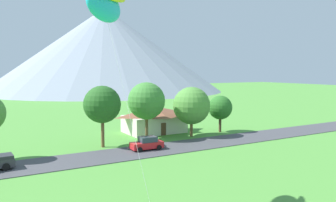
% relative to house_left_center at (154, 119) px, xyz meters
% --- Properties ---
extents(road_strip, '(160.00, 6.61, 0.08)m').
position_rel_house_left_center_xyz_m(road_strip, '(-13.87, -11.44, -2.22)').
color(road_strip, '#424247').
rests_on(road_strip, ground).
extents(mountain_west_ridge, '(110.86, 110.86, 39.58)m').
position_rel_house_left_center_xyz_m(mountain_west_ridge, '(31.64, 109.48, 17.53)').
color(mountain_west_ridge, gray).
rests_on(mountain_west_ridge, ground).
extents(house_left_center, '(10.06, 6.91, 4.36)m').
position_rel_house_left_center_xyz_m(house_left_center, '(0.00, 0.00, 0.00)').
color(house_left_center, beige).
rests_on(house_left_center, ground).
extents(tree_near_left, '(4.01, 4.01, 6.14)m').
position_rel_house_left_center_xyz_m(tree_near_left, '(9.67, -5.38, 1.85)').
color(tree_near_left, '#4C3823').
rests_on(tree_near_left, ground).
extents(tree_left_of_center, '(5.85, 5.85, 7.77)m').
position_rel_house_left_center_xyz_m(tree_left_of_center, '(3.45, -6.01, 2.58)').
color(tree_left_of_center, brown).
rests_on(tree_left_of_center, ground).
extents(tree_near_right, '(5.54, 5.54, 8.61)m').
position_rel_house_left_center_xyz_m(tree_near_right, '(-3.86, -4.93, 3.56)').
color(tree_near_right, brown).
rests_on(tree_near_right, ground).
extents(tree_far_right, '(5.02, 5.02, 8.33)m').
position_rel_house_left_center_xyz_m(tree_far_right, '(-11.20, -6.36, 3.54)').
color(tree_far_right, brown).
rests_on(tree_far_right, ground).
extents(parked_car_red_mid_west, '(4.27, 2.22, 1.68)m').
position_rel_house_left_center_xyz_m(parked_car_red_mid_west, '(-6.81, -10.86, -1.39)').
color(parked_car_red_mid_west, red).
rests_on(parked_car_red_mid_west, road_strip).
extents(kite_flyer_with_kite, '(4.33, 7.17, 16.42)m').
position_rel_house_left_center_xyz_m(kite_flyer_with_kite, '(-17.83, -26.14, 12.78)').
color(kite_flyer_with_kite, navy).
rests_on(kite_flyer_with_kite, ground).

